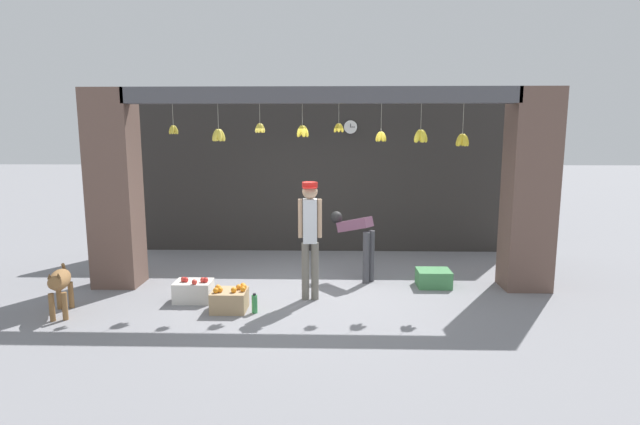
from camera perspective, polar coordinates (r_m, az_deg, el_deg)
ground_plane at (r=7.82m, az=-0.08°, el=-9.04°), size 60.00×60.00×0.00m
shop_back_wall at (r=10.22m, az=0.34°, el=4.17°), size 7.78×0.12×3.10m
shop_pillar_left at (r=8.51m, az=-22.43°, el=2.45°), size 0.70×0.60×3.10m
shop_pillar_right at (r=8.35m, az=22.83°, el=2.32°), size 0.70×0.60×3.10m
storefront_awning at (r=7.57m, az=0.08°, el=12.89°), size 5.88×0.30×0.88m
dog at (r=7.58m, az=-27.61°, el=-7.11°), size 0.45×0.90×0.67m
shopkeeper at (r=7.22m, az=-1.15°, el=-2.04°), size 0.34×0.29×1.74m
worker_stooping at (r=8.30m, az=4.25°, el=-2.68°), size 0.73×0.65×1.11m
fruit_crate_oranges at (r=7.11m, az=-10.28°, el=-9.78°), size 0.47×0.43×0.36m
fruit_crate_apples at (r=7.60m, az=-14.25°, el=-8.66°), size 0.53×0.39×0.37m
produce_box_green at (r=8.25m, az=12.85°, el=-7.33°), size 0.53×0.43×0.27m
water_bottle at (r=6.98m, az=-7.49°, el=-10.31°), size 0.08×0.08×0.28m
wall_clock at (r=10.11m, az=3.51°, el=9.73°), size 0.28×0.03×0.28m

